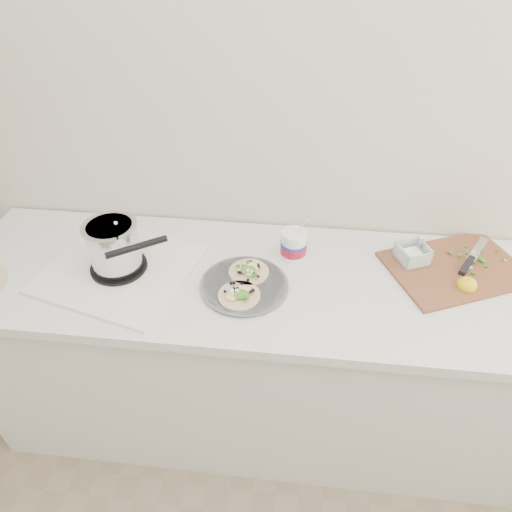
# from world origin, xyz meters

# --- Properties ---
(counter) EXTENTS (2.44, 0.66, 0.90)m
(counter) POSITION_xyz_m (0.00, 1.43, 0.45)
(counter) COLOR silver
(counter) RESTS_ON ground
(stove) EXTENTS (0.59, 0.57, 0.24)m
(stove) POSITION_xyz_m (-0.61, 1.39, 0.98)
(stove) COLOR silver
(stove) RESTS_ON counter
(taco_plate) EXTENTS (0.31, 0.31, 0.04)m
(taco_plate) POSITION_xyz_m (-0.16, 1.36, 0.92)
(taco_plate) COLOR #5B5A61
(taco_plate) RESTS_ON counter
(tub) EXTENTS (0.10, 0.10, 0.22)m
(tub) POSITION_xyz_m (0.01, 1.54, 0.97)
(tub) COLOR white
(tub) RESTS_ON counter
(cutboard) EXTENTS (0.56, 0.49, 0.07)m
(cutboard) POSITION_xyz_m (0.58, 1.54, 0.92)
(cutboard) COLOR brown
(cutboard) RESTS_ON counter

